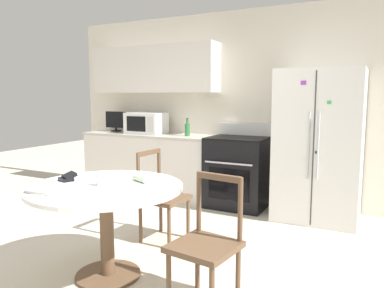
# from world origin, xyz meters

# --- Properties ---
(ground_plane) EXTENTS (14.00, 14.00, 0.00)m
(ground_plane) POSITION_xyz_m (0.00, 0.00, 0.00)
(ground_plane) COLOR beige
(back_wall) EXTENTS (5.20, 0.44, 2.60)m
(back_wall) POSITION_xyz_m (-0.31, 2.59, 1.44)
(back_wall) COLOR silver
(back_wall) RESTS_ON ground_plane
(kitchen_counter) EXTENTS (2.02, 0.64, 0.90)m
(kitchen_counter) POSITION_xyz_m (-1.20, 2.29, 0.45)
(kitchen_counter) COLOR silver
(kitchen_counter) RESTS_ON ground_plane
(refrigerator) EXTENTS (0.94, 0.77, 1.75)m
(refrigerator) POSITION_xyz_m (1.20, 2.21, 0.88)
(refrigerator) COLOR white
(refrigerator) RESTS_ON ground_plane
(oven_range) EXTENTS (0.75, 0.68, 1.08)m
(oven_range) POSITION_xyz_m (0.19, 2.26, 0.47)
(oven_range) COLOR black
(oven_range) RESTS_ON ground_plane
(microwave) EXTENTS (0.56, 0.38, 0.31)m
(microwave) POSITION_xyz_m (-1.25, 2.28, 1.05)
(microwave) COLOR white
(microwave) RESTS_ON kitchen_counter
(countertop_tv) EXTENTS (0.36, 0.16, 0.31)m
(countertop_tv) POSITION_xyz_m (-1.86, 2.34, 1.07)
(countertop_tv) COLOR black
(countertop_tv) RESTS_ON kitchen_counter
(counter_bottle) EXTENTS (0.07, 0.07, 0.25)m
(counter_bottle) POSITION_xyz_m (-0.55, 2.25, 0.99)
(counter_bottle) COLOR #2D6B38
(counter_bottle) RESTS_ON kitchen_counter
(dining_table) EXTENTS (1.22, 1.22, 0.75)m
(dining_table) POSITION_xyz_m (-0.06, -0.07, 0.61)
(dining_table) COLOR white
(dining_table) RESTS_ON ground_plane
(dining_chair_right) EXTENTS (0.48, 0.48, 0.90)m
(dining_chair_right) POSITION_xyz_m (0.82, -0.08, 0.43)
(dining_chair_right) COLOR brown
(dining_chair_right) RESTS_ON ground_plane
(dining_chair_far) EXTENTS (0.45, 0.45, 0.90)m
(dining_chair_far) POSITION_xyz_m (-0.08, 0.81, 0.43)
(dining_chair_far) COLOR brown
(dining_chair_far) RESTS_ON ground_plane
(candle_glass) EXTENTS (0.08, 0.08, 0.09)m
(candle_glass) POSITION_xyz_m (-0.08, -0.09, 0.79)
(candle_glass) COLOR silver
(candle_glass) RESTS_ON dining_table
(folded_napkin) EXTENTS (0.19, 0.12, 0.05)m
(folded_napkin) POSITION_xyz_m (0.12, 0.16, 0.78)
(folded_napkin) COLOR beige
(folded_napkin) RESTS_ON dining_table
(wallet) EXTENTS (0.16, 0.17, 0.07)m
(wallet) POSITION_xyz_m (-0.45, -0.08, 0.78)
(wallet) COLOR black
(wallet) RESTS_ON dining_table
(mail_stack) EXTENTS (0.26, 0.33, 0.02)m
(mail_stack) POSITION_xyz_m (-0.32, -0.37, 0.76)
(mail_stack) COLOR white
(mail_stack) RESTS_ON dining_table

